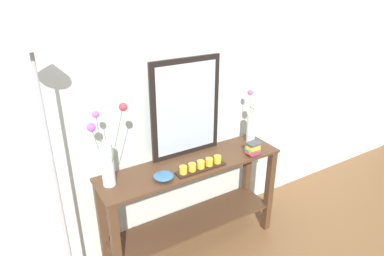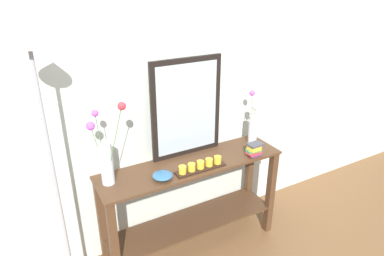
% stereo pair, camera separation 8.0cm
% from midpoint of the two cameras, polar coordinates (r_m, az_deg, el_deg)
% --- Properties ---
extents(ground_plane, '(7.00, 6.00, 0.02)m').
position_cam_midpoint_polar(ground_plane, '(3.09, 0.79, -19.06)').
color(ground_plane, brown).
extents(wall_back, '(6.40, 0.08, 2.70)m').
position_cam_midpoint_polar(wall_back, '(2.64, -2.42, 7.48)').
color(wall_back, beige).
rests_on(wall_back, ground).
extents(console_table, '(1.45, 0.38, 0.80)m').
position_cam_midpoint_polar(console_table, '(2.77, 0.85, -11.30)').
color(console_table, '#472D1C').
rests_on(console_table, ground).
extents(mirror_leaning, '(0.58, 0.03, 0.77)m').
position_cam_midpoint_polar(mirror_leaning, '(2.58, -0.01, 3.31)').
color(mirror_leaning, black).
rests_on(mirror_leaning, console_table).
extents(tall_vase_left, '(0.23, 0.18, 0.60)m').
position_cam_midpoint_polar(tall_vase_left, '(2.32, -13.18, -4.64)').
color(tall_vase_left, silver).
rests_on(tall_vase_left, console_table).
extents(vase_right, '(0.08, 0.08, 0.46)m').
position_cam_midpoint_polar(vase_right, '(2.90, 10.95, 0.67)').
color(vase_right, silver).
rests_on(vase_right, console_table).
extents(candle_tray, '(0.39, 0.09, 0.07)m').
position_cam_midpoint_polar(candle_tray, '(2.51, 2.33, -6.35)').
color(candle_tray, black).
rests_on(candle_tray, console_table).
extents(decorative_bowl, '(0.14, 0.14, 0.04)m').
position_cam_midpoint_polar(decorative_bowl, '(2.41, -3.96, -7.91)').
color(decorative_bowl, '#2D5B84').
rests_on(decorative_bowl, console_table).
extents(book_stack, '(0.14, 0.09, 0.10)m').
position_cam_midpoint_polar(book_stack, '(2.74, 11.15, -3.49)').
color(book_stack, '#663884').
rests_on(book_stack, console_table).
extents(floor_lamp, '(0.24, 0.24, 1.86)m').
position_cam_midpoint_polar(floor_lamp, '(2.10, -22.03, -1.50)').
color(floor_lamp, '#9E9EA3').
rests_on(floor_lamp, ground).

